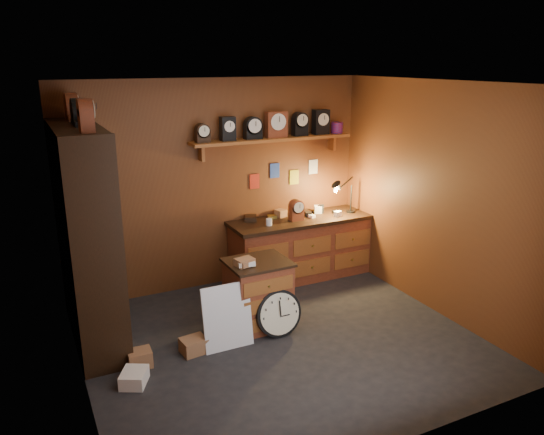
{
  "coord_description": "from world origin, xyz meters",
  "views": [
    {
      "loc": [
        -2.32,
        -4.51,
        2.91
      ],
      "look_at": [
        0.05,
        0.35,
        1.29
      ],
      "focal_mm": 35.0,
      "sensor_mm": 36.0,
      "label": 1
    }
  ],
  "objects_px": {
    "workbench": "(301,244)",
    "big_round_clock": "(279,313)",
    "shelving_unit": "(83,228)",
    "low_cabinet": "(258,291)"
  },
  "relations": [
    {
      "from": "big_round_clock",
      "to": "workbench",
      "type": "bearing_deg",
      "value": 52.53
    },
    {
      "from": "low_cabinet",
      "to": "big_round_clock",
      "type": "relative_size",
      "value": 1.65
    },
    {
      "from": "shelving_unit",
      "to": "big_round_clock",
      "type": "bearing_deg",
      "value": -24.36
    },
    {
      "from": "workbench",
      "to": "shelving_unit",
      "type": "bearing_deg",
      "value": -170.13
    },
    {
      "from": "workbench",
      "to": "big_round_clock",
      "type": "height_order",
      "value": "workbench"
    },
    {
      "from": "shelving_unit",
      "to": "low_cabinet",
      "type": "bearing_deg",
      "value": -17.19
    },
    {
      "from": "workbench",
      "to": "big_round_clock",
      "type": "relative_size",
      "value": 3.76
    },
    {
      "from": "shelving_unit",
      "to": "workbench",
      "type": "height_order",
      "value": "shelving_unit"
    },
    {
      "from": "shelving_unit",
      "to": "big_round_clock",
      "type": "distance_m",
      "value": 2.24
    },
    {
      "from": "big_round_clock",
      "to": "shelving_unit",
      "type": "bearing_deg",
      "value": 155.64
    }
  ]
}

